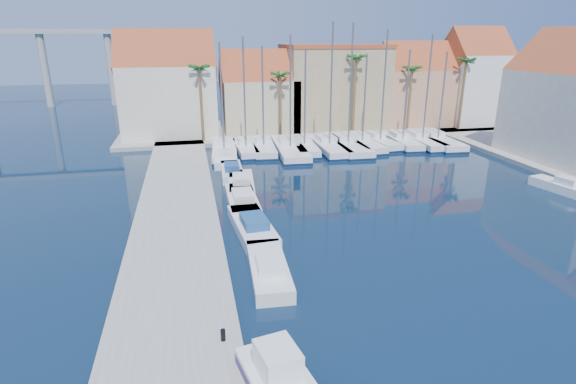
% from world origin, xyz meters
% --- Properties ---
extents(ground, '(260.00, 260.00, 0.00)m').
position_xyz_m(ground, '(0.00, 0.00, 0.00)').
color(ground, '#081A31').
rests_on(ground, ground).
extents(quay_west, '(6.00, 77.00, 0.50)m').
position_xyz_m(quay_west, '(-9.00, 13.50, 0.25)').
color(quay_west, gray).
rests_on(quay_west, ground).
extents(shore_north, '(54.00, 16.00, 0.50)m').
position_xyz_m(shore_north, '(10.00, 48.00, 0.25)').
color(shore_north, gray).
rests_on(shore_north, ground).
extents(bollard, '(0.21, 0.21, 0.53)m').
position_xyz_m(bollard, '(-6.81, 1.38, 0.77)').
color(bollard, black).
rests_on(bollard, quay_west).
extents(motorboat_west_0, '(2.40, 6.51, 1.40)m').
position_xyz_m(motorboat_west_0, '(-3.78, 7.21, 0.51)').
color(motorboat_west_0, white).
rests_on(motorboat_west_0, ground).
extents(motorboat_west_1, '(2.84, 7.27, 1.40)m').
position_xyz_m(motorboat_west_1, '(-3.81, 13.47, 0.51)').
color(motorboat_west_1, white).
rests_on(motorboat_west_1, ground).
extents(motorboat_west_2, '(2.32, 7.06, 1.40)m').
position_xyz_m(motorboat_west_2, '(-3.87, 18.86, 0.51)').
color(motorboat_west_2, white).
rests_on(motorboat_west_2, ground).
extents(motorboat_west_3, '(2.76, 6.88, 1.40)m').
position_xyz_m(motorboat_west_3, '(-3.42, 23.26, 0.51)').
color(motorboat_west_3, white).
rests_on(motorboat_west_3, ground).
extents(motorboat_west_4, '(2.26, 6.24, 1.40)m').
position_xyz_m(motorboat_west_4, '(-3.88, 27.30, 0.51)').
color(motorboat_west_4, white).
rests_on(motorboat_west_4, ground).
extents(motorboat_west_5, '(3.00, 7.53, 1.40)m').
position_xyz_m(motorboat_west_5, '(-3.95, 32.90, 0.51)').
color(motorboat_west_5, white).
rests_on(motorboat_west_5, ground).
extents(motorboat_east_1, '(2.67, 5.48, 1.40)m').
position_xyz_m(motorboat_east_1, '(24.02, 16.34, 0.51)').
color(motorboat_east_1, white).
rests_on(motorboat_east_1, ground).
extents(sailboat_0, '(3.48, 10.33, 12.43)m').
position_xyz_m(sailboat_0, '(-3.88, 36.04, 0.58)').
color(sailboat_0, white).
rests_on(sailboat_0, ground).
extents(sailboat_1, '(2.34, 8.23, 13.00)m').
position_xyz_m(sailboat_1, '(-1.37, 36.31, 0.63)').
color(sailboat_1, white).
rests_on(sailboat_1, ground).
extents(sailboat_2, '(3.18, 9.44, 12.04)m').
position_xyz_m(sailboat_2, '(0.77, 36.43, 0.59)').
color(sailboat_2, white).
rests_on(sailboat_2, ground).
extents(sailboat_3, '(3.86, 12.08, 13.17)m').
position_xyz_m(sailboat_3, '(3.67, 35.23, 0.57)').
color(sailboat_3, white).
rests_on(sailboat_3, ground).
extents(sailboat_4, '(3.24, 9.53, 11.61)m').
position_xyz_m(sailboat_4, '(5.60, 35.97, 0.58)').
color(sailboat_4, white).
rests_on(sailboat_4, ground).
extents(sailboat_5, '(3.01, 10.96, 14.56)m').
position_xyz_m(sailboat_5, '(8.49, 35.54, 0.60)').
color(sailboat_5, white).
rests_on(sailboat_5, ground).
extents(sailboat_6, '(3.51, 11.96, 14.45)m').
position_xyz_m(sailboat_6, '(10.89, 35.72, 0.58)').
color(sailboat_6, white).
rests_on(sailboat_6, ground).
extents(sailboat_7, '(3.15, 10.20, 11.13)m').
position_xyz_m(sailboat_7, '(12.91, 36.28, 0.57)').
color(sailboat_7, white).
rests_on(sailboat_7, ground).
extents(sailboat_8, '(2.88, 8.63, 13.78)m').
position_xyz_m(sailboat_8, '(15.39, 36.47, 0.64)').
color(sailboat_8, white).
rests_on(sailboat_8, ground).
extents(sailboat_9, '(2.93, 9.24, 11.55)m').
position_xyz_m(sailboat_9, '(18.23, 36.05, 0.59)').
color(sailboat_9, white).
rests_on(sailboat_9, ground).
extents(sailboat_10, '(2.74, 10.13, 13.23)m').
position_xyz_m(sailboat_10, '(20.78, 35.85, 0.59)').
color(sailboat_10, white).
rests_on(sailboat_10, ground).
extents(sailboat_11, '(3.51, 11.31, 11.34)m').
position_xyz_m(sailboat_11, '(22.83, 35.76, 0.56)').
color(sailboat_11, white).
rests_on(sailboat_11, ground).
extents(building_0, '(12.30, 9.00, 13.50)m').
position_xyz_m(building_0, '(-10.00, 47.00, 6.52)').
color(building_0, beige).
rests_on(building_0, shore_north).
extents(building_1, '(10.30, 8.00, 11.00)m').
position_xyz_m(building_1, '(2.00, 47.00, 5.30)').
color(building_1, tan).
rests_on(building_1, shore_north).
extents(building_2, '(14.20, 10.20, 11.50)m').
position_xyz_m(building_2, '(13.00, 48.00, 6.26)').
color(building_2, tan).
rests_on(building_2, shore_north).
extents(building_3, '(10.30, 8.00, 12.00)m').
position_xyz_m(building_3, '(25.00, 47.00, 5.86)').
color(building_3, tan).
rests_on(building_3, shore_north).
extents(building_4, '(8.30, 8.00, 14.00)m').
position_xyz_m(building_4, '(34.00, 46.00, 6.97)').
color(building_4, white).
rests_on(building_4, shore_north).
extents(palm_0, '(2.60, 2.60, 10.15)m').
position_xyz_m(palm_0, '(-6.00, 42.00, 9.08)').
color(palm_0, brown).
rests_on(palm_0, shore_north).
extents(palm_1, '(2.60, 2.60, 9.15)m').
position_xyz_m(palm_1, '(4.00, 42.00, 8.14)').
color(palm_1, brown).
rests_on(palm_1, shore_north).
extents(palm_2, '(2.60, 2.60, 11.15)m').
position_xyz_m(palm_2, '(14.00, 42.00, 10.02)').
color(palm_2, brown).
rests_on(palm_2, shore_north).
extents(palm_3, '(2.60, 2.60, 9.65)m').
position_xyz_m(palm_3, '(22.00, 42.00, 8.61)').
color(palm_3, brown).
rests_on(palm_3, shore_north).
extents(palm_4, '(2.60, 2.60, 10.65)m').
position_xyz_m(palm_4, '(30.00, 42.00, 9.55)').
color(palm_4, brown).
rests_on(palm_4, shore_north).
extents(viaduct, '(48.00, 2.20, 14.45)m').
position_xyz_m(viaduct, '(-39.07, 82.00, 10.25)').
color(viaduct, '#9E9E99').
rests_on(viaduct, ground).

